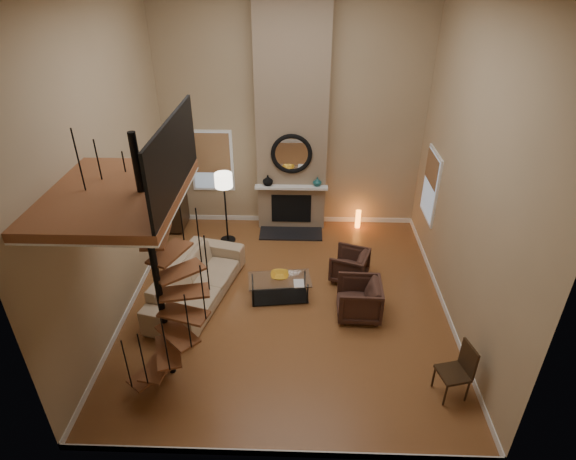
{
  "coord_description": "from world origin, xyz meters",
  "views": [
    {
      "loc": [
        0.25,
        -7.15,
        5.86
      ],
      "look_at": [
        0.0,
        0.4,
        1.4
      ],
      "focal_mm": 29.38,
      "sensor_mm": 36.0,
      "label": 1
    }
  ],
  "objects_px": {
    "accent_lamp": "(358,219)",
    "hutch": "(175,193)",
    "armchair_near": "(353,266)",
    "armchair_far": "(363,299)",
    "coffee_table": "(280,286)",
    "side_chair": "(459,368)",
    "floor_lamp": "(224,186)",
    "sofa": "(197,281)"
  },
  "relations": [
    {
      "from": "sofa",
      "to": "accent_lamp",
      "type": "xyz_separation_m",
      "value": [
        3.39,
        2.82,
        -0.15
      ]
    },
    {
      "from": "hutch",
      "to": "armchair_near",
      "type": "xyz_separation_m",
      "value": [
        4.08,
        -2.05,
        -0.6
      ]
    },
    {
      "from": "accent_lamp",
      "to": "hutch",
      "type": "bearing_deg",
      "value": -178.38
    },
    {
      "from": "armchair_far",
      "to": "side_chair",
      "type": "xyz_separation_m",
      "value": [
        1.23,
        -1.79,
        0.17
      ]
    },
    {
      "from": "coffee_table",
      "to": "floor_lamp",
      "type": "bearing_deg",
      "value": 122.19
    },
    {
      "from": "hutch",
      "to": "armchair_far",
      "type": "relative_size",
      "value": 2.2
    },
    {
      "from": "hutch",
      "to": "coffee_table",
      "type": "distance_m",
      "value": 3.8
    },
    {
      "from": "floor_lamp",
      "to": "coffee_table",
      "type": "bearing_deg",
      "value": -57.81
    },
    {
      "from": "armchair_far",
      "to": "floor_lamp",
      "type": "bearing_deg",
      "value": -129.78
    },
    {
      "from": "floor_lamp",
      "to": "accent_lamp",
      "type": "xyz_separation_m",
      "value": [
        3.11,
        0.69,
        -1.16
      ]
    },
    {
      "from": "sofa",
      "to": "side_chair",
      "type": "height_order",
      "value": "side_chair"
    },
    {
      "from": "armchair_far",
      "to": "coffee_table",
      "type": "xyz_separation_m",
      "value": [
        -1.56,
        0.44,
        -0.07
      ]
    },
    {
      "from": "armchair_near",
      "to": "side_chair",
      "type": "xyz_separation_m",
      "value": [
        1.33,
        -2.86,
        0.17
      ]
    },
    {
      "from": "hutch",
      "to": "armchair_far",
      "type": "xyz_separation_m",
      "value": [
        4.18,
        -3.11,
        -0.6
      ]
    },
    {
      "from": "armchair_near",
      "to": "side_chair",
      "type": "relative_size",
      "value": 0.76
    },
    {
      "from": "armchair_far",
      "to": "accent_lamp",
      "type": "relative_size",
      "value": 1.78
    },
    {
      "from": "armchair_far",
      "to": "coffee_table",
      "type": "bearing_deg",
      "value": -104.17
    },
    {
      "from": "armchair_near",
      "to": "side_chair",
      "type": "bearing_deg",
      "value": 44.49
    },
    {
      "from": "armchair_far",
      "to": "sofa",
      "type": "bearing_deg",
      "value": -95.8
    },
    {
      "from": "coffee_table",
      "to": "accent_lamp",
      "type": "height_order",
      "value": "accent_lamp"
    },
    {
      "from": "coffee_table",
      "to": "floor_lamp",
      "type": "xyz_separation_m",
      "value": [
        -1.33,
        2.11,
        1.13
      ]
    },
    {
      "from": "sofa",
      "to": "armchair_far",
      "type": "relative_size",
      "value": 3.23
    },
    {
      "from": "hutch",
      "to": "armchair_near",
      "type": "relative_size",
      "value": 2.48
    },
    {
      "from": "floor_lamp",
      "to": "accent_lamp",
      "type": "relative_size",
      "value": 3.78
    },
    {
      "from": "armchair_far",
      "to": "accent_lamp",
      "type": "height_order",
      "value": "armchair_far"
    },
    {
      "from": "hutch",
      "to": "sofa",
      "type": "relative_size",
      "value": 0.68
    },
    {
      "from": "floor_lamp",
      "to": "accent_lamp",
      "type": "height_order",
      "value": "floor_lamp"
    },
    {
      "from": "armchair_far",
      "to": "coffee_table",
      "type": "relative_size",
      "value": 0.64
    },
    {
      "from": "accent_lamp",
      "to": "side_chair",
      "type": "xyz_separation_m",
      "value": [
        1.0,
        -5.03,
        0.28
      ]
    },
    {
      "from": "hutch",
      "to": "accent_lamp",
      "type": "bearing_deg",
      "value": 1.62
    },
    {
      "from": "hutch",
      "to": "sofa",
      "type": "distance_m",
      "value": 2.93
    },
    {
      "from": "hutch",
      "to": "armchair_far",
      "type": "distance_m",
      "value": 5.24
    },
    {
      "from": "sofa",
      "to": "accent_lamp",
      "type": "distance_m",
      "value": 4.41
    },
    {
      "from": "armchair_near",
      "to": "armchair_far",
      "type": "distance_m",
      "value": 1.07
    },
    {
      "from": "sofa",
      "to": "armchair_near",
      "type": "relative_size",
      "value": 3.65
    },
    {
      "from": "accent_lamp",
      "to": "side_chair",
      "type": "relative_size",
      "value": 0.48
    },
    {
      "from": "armchair_near",
      "to": "hutch",
      "type": "bearing_deg",
      "value": -97.01
    },
    {
      "from": "sofa",
      "to": "armchair_near",
      "type": "distance_m",
      "value": 3.13
    },
    {
      "from": "armchair_far",
      "to": "coffee_table",
      "type": "distance_m",
      "value": 1.62
    },
    {
      "from": "hutch",
      "to": "accent_lamp",
      "type": "xyz_separation_m",
      "value": [
        4.4,
        0.12,
        -0.7
      ]
    },
    {
      "from": "coffee_table",
      "to": "side_chair",
      "type": "relative_size",
      "value": 1.35
    },
    {
      "from": "armchair_near",
      "to": "sofa",
      "type": "bearing_deg",
      "value": -58.35
    }
  ]
}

